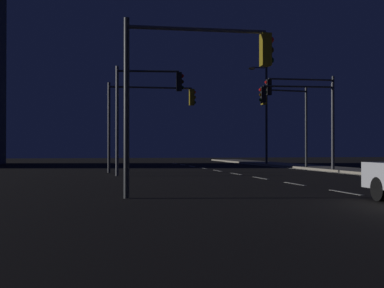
% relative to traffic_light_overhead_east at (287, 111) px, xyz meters
% --- Properties ---
extents(ground_plane, '(112.00, 112.00, 0.00)m').
position_rel_traffic_light_overhead_east_xyz_m(ground_plane, '(-5.20, -12.95, -3.94)').
color(ground_plane, black).
rests_on(ground_plane, ground).
extents(lane_markings_center, '(0.14, 50.00, 0.01)m').
position_rel_traffic_light_overhead_east_xyz_m(lane_markings_center, '(-5.20, -9.45, -3.93)').
color(lane_markings_center, silver).
rests_on(lane_markings_center, ground).
extents(lane_edge_line, '(0.14, 53.00, 0.01)m').
position_rel_traffic_light_overhead_east_xyz_m(lane_edge_line, '(0.81, -7.95, -3.93)').
color(lane_edge_line, silver).
rests_on(lane_edge_line, ground).
extents(traffic_light_overhead_east, '(3.51, 0.59, 5.43)m').
position_rel_traffic_light_overhead_east_xyz_m(traffic_light_overhead_east, '(0.00, 0.00, 0.00)').
color(traffic_light_overhead_east, '#2D3033').
rests_on(traffic_light_overhead_east, sidewalk_right).
extents(traffic_light_far_right, '(5.15, 0.43, 5.20)m').
position_rel_traffic_light_overhead_east_xyz_m(traffic_light_far_right, '(-9.74, -2.91, -0.21)').
color(traffic_light_far_right, '#38383D').
rests_on(traffic_light_far_right, ground).
extents(traffic_light_far_center, '(4.63, 0.58, 5.22)m').
position_rel_traffic_light_overhead_east_xyz_m(traffic_light_far_center, '(-0.73, -3.86, -0.08)').
color(traffic_light_far_center, '#4C4C51').
rests_on(traffic_light_far_center, sidewalk_right).
extents(traffic_light_near_left, '(3.46, 0.70, 5.60)m').
position_rel_traffic_light_overhead_east_xyz_m(traffic_light_near_left, '(-10.32, -6.43, -0.03)').
color(traffic_light_near_left, '#4C4C51').
rests_on(traffic_light_near_left, ground).
extents(traffic_light_near_right, '(4.49, 0.42, 5.75)m').
position_rel_traffic_light_overhead_east_xyz_m(traffic_light_near_right, '(-0.16, -3.19, 0.27)').
color(traffic_light_near_right, '#2D3033').
rests_on(traffic_light_near_right, sidewalk_right).
extents(traffic_light_far_left, '(4.38, 0.42, 5.06)m').
position_rel_traffic_light_overhead_east_xyz_m(traffic_light_far_left, '(-10.21, -17.99, -0.34)').
color(traffic_light_far_left, '#2D3033').
rests_on(traffic_light_far_left, ground).
extents(street_lamp_across_street, '(1.68, 0.36, 8.14)m').
position_rel_traffic_light_overhead_east_xyz_m(street_lamp_across_street, '(1.17, 7.78, 1.00)').
color(street_lamp_across_street, '#2D3033').
rests_on(street_lamp_across_street, sidewalk_right).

